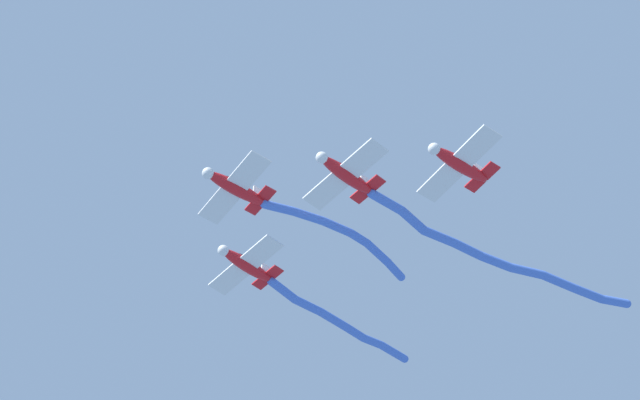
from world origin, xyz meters
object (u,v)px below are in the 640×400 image
object	(u,v)px
airplane_lead	(235,187)
airplane_right_wing	(246,265)
airplane_slot	(459,164)
airplane_left_wing	(345,174)

from	to	relation	value
airplane_lead	airplane_right_wing	world-z (taller)	airplane_right_wing
airplane_right_wing	airplane_slot	world-z (taller)	airplane_right_wing
airplane_slot	airplane_left_wing	bearing A→B (deg)	-44.00
airplane_slot	airplane_right_wing	bearing A→B (deg)	-69.34
airplane_left_wing	airplane_right_wing	world-z (taller)	airplane_right_wing
airplane_right_wing	airplane_slot	size ratio (longest dim) A/B	0.96
airplane_left_wing	airplane_right_wing	xyz separation A→B (m)	(7.60, -8.09, 0.30)
airplane_left_wing	airplane_lead	bearing A→B (deg)	-50.44
airplane_lead	airplane_slot	world-z (taller)	airplane_lead
airplane_lead	airplane_left_wing	bearing A→B (deg)	135.40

